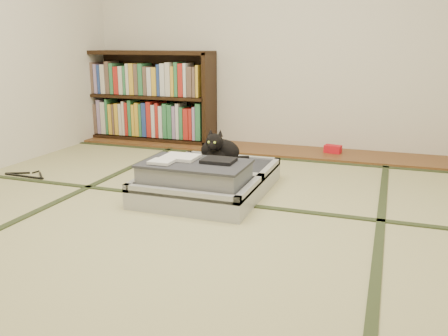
% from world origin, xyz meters
% --- Properties ---
extents(floor, '(4.50, 4.50, 0.00)m').
position_xyz_m(floor, '(0.00, 0.00, 0.00)').
color(floor, '#C8BF85').
rests_on(floor, ground).
extents(wood_strip, '(4.00, 0.50, 0.02)m').
position_xyz_m(wood_strip, '(0.00, 2.00, 0.01)').
color(wood_strip, brown).
rests_on(wood_strip, ground).
extents(red_item, '(0.16, 0.11, 0.07)m').
position_xyz_m(red_item, '(0.52, 2.03, 0.06)').
color(red_item, red).
rests_on(red_item, wood_strip).
extents(tatami_borders, '(4.00, 4.50, 0.01)m').
position_xyz_m(tatami_borders, '(0.00, 0.49, 0.00)').
color(tatami_borders, '#2D381E').
rests_on(tatami_borders, ground).
extents(bookcase, '(1.38, 0.32, 0.92)m').
position_xyz_m(bookcase, '(-1.38, 2.07, 0.45)').
color(bookcase, black).
rests_on(bookcase, wood_strip).
extents(suitcase, '(0.76, 1.01, 0.30)m').
position_xyz_m(suitcase, '(-0.14, 0.53, 0.11)').
color(suitcase, '#A5A5AA').
rests_on(suitcase, floor).
extents(cat, '(0.34, 0.34, 0.27)m').
position_xyz_m(cat, '(-0.16, 0.83, 0.25)').
color(cat, black).
rests_on(cat, suitcase).
extents(cable_coil, '(0.11, 0.11, 0.03)m').
position_xyz_m(cable_coil, '(0.02, 0.86, 0.16)').
color(cable_coil, white).
rests_on(cable_coil, suitcase).
extents(hanger, '(0.39, 0.18, 0.01)m').
position_xyz_m(hanger, '(-1.63, 0.50, 0.01)').
color(hanger, black).
rests_on(hanger, floor).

